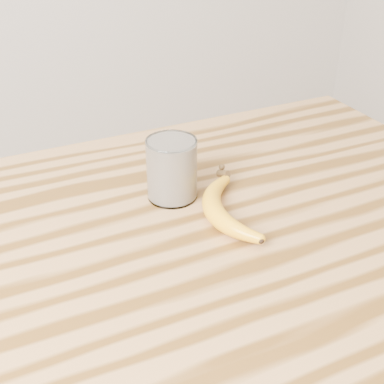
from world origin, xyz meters
name	(u,v)px	position (x,y,z in m)	size (l,w,h in m)	color
table	(176,304)	(0.00, 0.00, 0.77)	(1.20, 0.80, 0.90)	#9F7240
smoothie_glass	(172,169)	(0.05, 0.12, 0.95)	(0.09, 0.09, 0.11)	white
banana	(213,210)	(0.08, 0.03, 0.92)	(0.10, 0.27, 0.03)	orange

